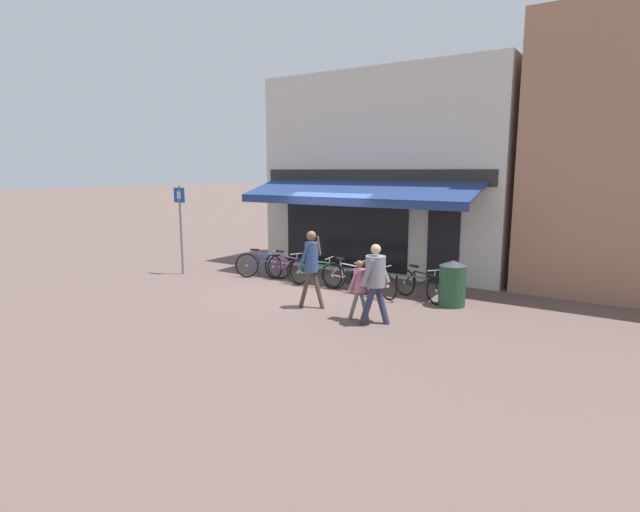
# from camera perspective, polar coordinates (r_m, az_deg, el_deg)

# --- Properties ---
(ground_plane) EXTENTS (160.00, 160.00, 0.00)m
(ground_plane) POSITION_cam_1_polar(r_m,az_deg,el_deg) (13.29, -1.34, -3.80)
(ground_plane) COLOR brown
(shop_front) EXTENTS (7.72, 4.69, 6.04)m
(shop_front) POSITION_cam_1_polar(r_m,az_deg,el_deg) (16.18, 8.14, 9.30)
(shop_front) COLOR beige
(shop_front) RESTS_ON ground_plane
(bike_rack_rail) EXTENTS (5.38, 0.04, 0.57)m
(bike_rack_rail) POSITION_cam_1_polar(r_m,az_deg,el_deg) (13.46, 1.58, -1.47)
(bike_rack_rail) COLOR #47494F
(bike_rack_rail) RESTS_ON ground_plane
(bicycle_blue) EXTENTS (1.61, 0.78, 0.86)m
(bicycle_blue) POSITION_cam_1_polar(r_m,az_deg,el_deg) (14.66, -6.54, -1.04)
(bicycle_blue) COLOR black
(bicycle_blue) RESTS_ON ground_plane
(bicycle_purple) EXTENTS (1.76, 0.52, 0.86)m
(bicycle_purple) POSITION_cam_1_polar(r_m,az_deg,el_deg) (14.19, -3.90, -1.36)
(bicycle_purple) COLOR black
(bicycle_purple) RESTS_ON ground_plane
(bicycle_green) EXTENTS (1.79, 0.52, 0.85)m
(bicycle_green) POSITION_cam_1_polar(r_m,az_deg,el_deg) (13.45, -0.54, -1.95)
(bicycle_green) COLOR black
(bicycle_green) RESTS_ON ground_plane
(bicycle_silver) EXTENTS (1.78, 0.52, 0.85)m
(bicycle_silver) POSITION_cam_1_polar(r_m,az_deg,el_deg) (13.01, 3.17, -2.37)
(bicycle_silver) COLOR black
(bicycle_silver) RESTS_ON ground_plane
(bicycle_red) EXTENTS (1.67, 0.85, 0.83)m
(bicycle_red) POSITION_cam_1_polar(r_m,az_deg,el_deg) (12.61, 6.06, -2.90)
(bicycle_red) COLOR black
(bicycle_red) RESTS_ON ground_plane
(bicycle_black) EXTENTS (1.65, 0.74, 0.83)m
(bicycle_black) POSITION_cam_1_polar(r_m,az_deg,el_deg) (12.35, 11.41, -3.29)
(bicycle_black) COLOR black
(bicycle_black) RESTS_ON ground_plane
(pedestrian_adult) EXTENTS (0.59, 0.51, 1.79)m
(pedestrian_adult) POSITION_cam_1_polar(r_m,az_deg,el_deg) (11.27, -0.99, -0.45)
(pedestrian_adult) COLOR #47382D
(pedestrian_adult) RESTS_ON ground_plane
(pedestrian_child) EXTENTS (0.49, 0.43, 1.29)m
(pedestrian_child) POSITION_cam_1_polar(r_m,az_deg,el_deg) (10.43, 4.35, -3.08)
(pedestrian_child) COLOR slate
(pedestrian_child) RESTS_ON ground_plane
(pedestrian_second_adult) EXTENTS (0.56, 0.73, 1.68)m
(pedestrian_second_adult) POSITION_cam_1_polar(r_m,az_deg,el_deg) (10.15, 6.34, -2.32)
(pedestrian_second_adult) COLOR #282D47
(pedestrian_second_adult) RESTS_ON ground_plane
(litter_bin) EXTENTS (0.63, 0.63, 1.08)m
(litter_bin) POSITION_cam_1_polar(r_m,az_deg,el_deg) (11.95, 14.89, -3.02)
(litter_bin) COLOR #23472D
(litter_bin) RESTS_ON ground_plane
(parking_sign) EXTENTS (0.44, 0.07, 2.67)m
(parking_sign) POSITION_cam_1_polar(r_m,az_deg,el_deg) (15.51, -15.65, 3.88)
(parking_sign) COLOR slate
(parking_sign) RESTS_ON ground_plane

